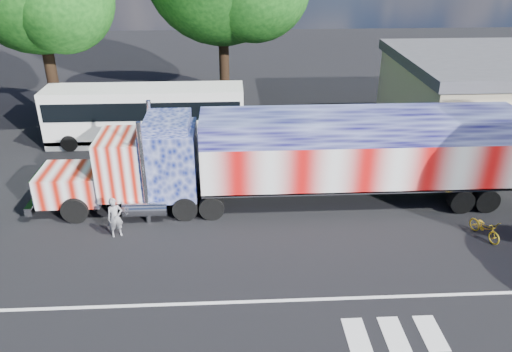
{
  "coord_description": "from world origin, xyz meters",
  "views": [
    {
      "loc": [
        -1.02,
        -16.56,
        11.55
      ],
      "look_at": [
        0.0,
        3.0,
        1.9
      ],
      "focal_mm": 35.0,
      "sensor_mm": 36.0,
      "label": 1
    }
  ],
  "objects_px": {
    "woman": "(115,217)",
    "bicycle": "(485,228)",
    "semi_truck": "(299,156)",
    "coach_bus": "(146,114)"
  },
  "relations": [
    {
      "from": "woman",
      "to": "bicycle",
      "type": "bearing_deg",
      "value": -25.26
    },
    {
      "from": "semi_truck",
      "to": "woman",
      "type": "distance_m",
      "value": 8.44
    },
    {
      "from": "coach_bus",
      "to": "semi_truck",
      "type": "bearing_deg",
      "value": -44.85
    },
    {
      "from": "semi_truck",
      "to": "coach_bus",
      "type": "relative_size",
      "value": 1.89
    },
    {
      "from": "woman",
      "to": "bicycle",
      "type": "relative_size",
      "value": 1.04
    },
    {
      "from": "woman",
      "to": "coach_bus",
      "type": "bearing_deg",
      "value": 69.07
    },
    {
      "from": "semi_truck",
      "to": "bicycle",
      "type": "height_order",
      "value": "semi_truck"
    },
    {
      "from": "coach_bus",
      "to": "woman",
      "type": "height_order",
      "value": "coach_bus"
    },
    {
      "from": "semi_truck",
      "to": "woman",
      "type": "xyz_separation_m",
      "value": [
        -7.95,
        -2.39,
        -1.54
      ]
    },
    {
      "from": "coach_bus",
      "to": "woman",
      "type": "xyz_separation_m",
      "value": [
        0.16,
        -10.45,
        -0.88
      ]
    }
  ]
}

